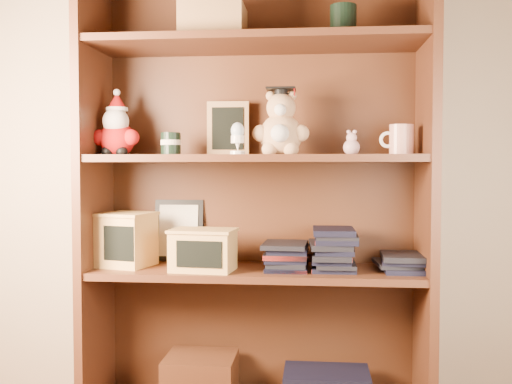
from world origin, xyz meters
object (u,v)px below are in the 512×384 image
treats_box (127,239)px  teacher_mug (401,140)px  grad_teddy_bear (281,129)px  bookcase (257,203)px

treats_box → teacher_mug: bearing=0.0°
grad_teddy_bear → treats_box: size_ratio=1.11×
bookcase → grad_teddy_bear: 0.28m
bookcase → grad_teddy_bear: size_ratio=6.68×
bookcase → treats_box: 0.49m
teacher_mug → treats_box: bearing=-180.0°
bookcase → treats_box: bearing=-173.7°
teacher_mug → bookcase: bearing=174.2°
grad_teddy_bear → treats_box: grad_teddy_bear is taller
grad_teddy_bear → treats_box: (-0.56, 0.01, -0.39)m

